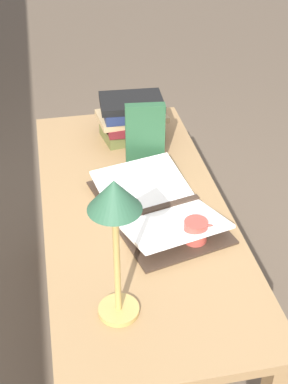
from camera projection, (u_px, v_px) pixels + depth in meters
The scene contains 7 objects.
ground_plane at pixel (136, 340), 2.39m from camera, with size 12.00×12.00×0.00m, color brown.
reading_desk at pixel (135, 228), 2.01m from camera, with size 1.50×0.66×0.75m.
open_book at pixel (157, 207), 1.92m from camera, with size 0.61×0.46×0.07m.
book_stack_tall at pixel (132, 117), 2.31m from camera, with size 0.21×0.31×0.18m.
book_standing_upright at pixel (145, 134), 2.12m from camera, with size 0.05×0.16×0.26m.
reading_lamp at pixel (115, 214), 1.33m from camera, with size 0.14×0.14×0.46m.
coffee_mug at pixel (196, 232), 1.77m from camera, with size 0.08×0.11×0.09m.
Camera 1 is at (-1.53, 0.26, 1.93)m, focal length 50.00 mm.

